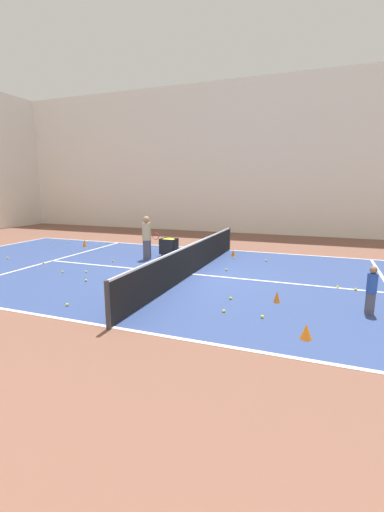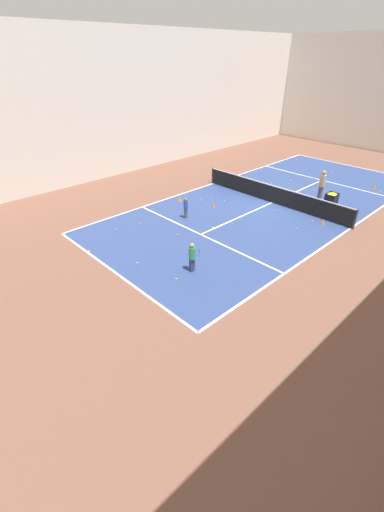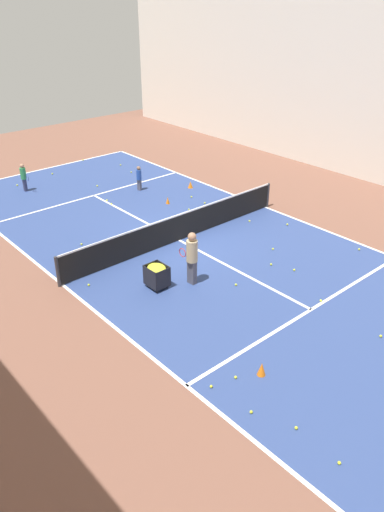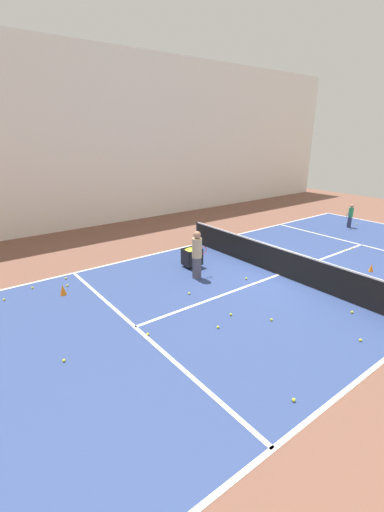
{
  "view_description": "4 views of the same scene",
  "coord_description": "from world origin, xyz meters",
  "views": [
    {
      "loc": [
        -9.96,
        -3.79,
        2.77
      ],
      "look_at": [
        0.0,
        0.0,
        0.6
      ],
      "focal_mm": 24.0,
      "sensor_mm": 36.0,
      "label": 1
    },
    {
      "loc": [
        9.96,
        -15.75,
        7.29
      ],
      "look_at": [
        1.95,
        -8.1,
        0.67
      ],
      "focal_mm": 24.0,
      "sensor_mm": 36.0,
      "label": 2
    },
    {
      "loc": [
        9.96,
        12.07,
        7.84
      ],
      "look_at": [
        1.54,
        2.44,
        0.92
      ],
      "focal_mm": 35.0,
      "sensor_mm": 36.0,
      "label": 3
    },
    {
      "loc": [
        -6.97,
        9.14,
        4.7
      ],
      "look_at": [
        2.47,
        1.94,
        0.42
      ],
      "focal_mm": 24.0,
      "sensor_mm": 36.0,
      "label": 4
    }
  ],
  "objects": [
    {
      "name": "ground_plane",
      "position": [
        0.0,
        0.0,
        0.0
      ],
      "size": [
        36.29,
        36.29,
        0.0
      ],
      "primitive_type": "plane",
      "color": "brown"
    },
    {
      "name": "court_playing_area",
      "position": [
        0.0,
        0.0,
        0.0
      ],
      "size": [
        9.06,
        20.64,
        0.0
      ],
      "color": "navy",
      "rests_on": "ground"
    },
    {
      "name": "line_sideline_left",
      "position": [
        -4.53,
        0.0,
        0.01
      ],
      "size": [
        0.1,
        20.64,
        0.0
      ],
      "primitive_type": "cube",
      "color": "white",
      "rests_on": "ground"
    },
    {
      "name": "line_sideline_right",
      "position": [
        4.53,
        0.0,
        0.01
      ],
      "size": [
        0.1,
        20.64,
        0.0
      ],
      "primitive_type": "cube",
      "color": "white",
      "rests_on": "ground"
    },
    {
      "name": "line_service_far",
      "position": [
        0.0,
        5.67,
        0.01
      ],
      "size": [
        9.06,
        0.1,
        0.0
      ],
      "primitive_type": "cube",
      "color": "white",
      "rests_on": "ground"
    },
    {
      "name": "line_centre_service",
      "position": [
        0.0,
        0.0,
        0.01
      ],
      "size": [
        0.1,
        11.35,
        0.0
      ],
      "primitive_type": "cube",
      "color": "white",
      "rests_on": "ground"
    },
    {
      "name": "hall_enclosure_right",
      "position": [
        10.44,
        0.0,
        4.37
      ],
      "size": [
        0.15,
        32.59,
        8.74
      ],
      "color": "silver",
      "rests_on": "ground"
    },
    {
      "name": "tennis_net",
      "position": [
        0.0,
        0.0,
        0.52
      ],
      "size": [
        9.36,
        0.1,
        1.0
      ],
      "color": "#2D2D33",
      "rests_on": "ground"
    },
    {
      "name": "coach_at_net",
      "position": [
        1.54,
        2.44,
        0.96
      ],
      "size": [
        0.36,
        0.66,
        1.67
      ],
      "rotation": [
        0.0,
        0.0,
        -1.5
      ],
      "color": "#4C4C56",
      "rests_on": "ground"
    },
    {
      "name": "child_midcourt",
      "position": [
        -1.85,
        -4.91,
        0.62
      ],
      "size": [
        0.26,
        0.26,
        1.08
      ],
      "rotation": [
        0.0,
        0.0,
        1.83
      ],
      "color": "#4C4C56",
      "rests_on": "ground"
    },
    {
      "name": "ball_cart",
      "position": [
        2.47,
        1.94,
        0.51
      ],
      "size": [
        0.55,
        0.63,
        0.73
      ],
      "color": "black",
      "rests_on": "ground"
    },
    {
      "name": "training_cone_0",
      "position": [
        -1.81,
        -2.9,
        0.15
      ],
      "size": [
        0.16,
        0.16,
        0.29
      ],
      "primitive_type": "cone",
      "color": "orange",
      "rests_on": "ground"
    },
    {
      "name": "training_cone_1",
      "position": [
        3.0,
        6.53,
        0.17
      ],
      "size": [
        0.2,
        0.2,
        0.33
      ],
      "primitive_type": "cone",
      "color": "orange",
      "rests_on": "ground"
    },
    {
      "name": "training_cone_2",
      "position": [
        -3.71,
        -3.66,
        0.15
      ],
      "size": [
        0.22,
        0.22,
        0.29
      ],
      "primitive_type": "cone",
      "color": "orange",
      "rests_on": "ground"
    },
    {
      "name": "training_cone_3",
      "position": [
        3.35,
        -0.52,
        0.13
      ],
      "size": [
        0.17,
        0.17,
        0.25
      ],
      "primitive_type": "cone",
      "color": "orange",
      "rests_on": "ground"
    },
    {
      "name": "tennis_ball_1",
      "position": [
        4.04,
        7.18,
        0.04
      ],
      "size": [
        0.07,
        0.07,
        0.07
      ],
      "primitive_type": "sphere",
      "color": "yellow",
      "rests_on": "ground"
    },
    {
      "name": "tennis_ball_2",
      "position": [
        -3.84,
        1.69,
        0.04
      ],
      "size": [
        0.07,
        0.07,
        0.07
      ],
      "primitive_type": "sphere",
      "color": "yellow",
      "rests_on": "ground"
    },
    {
      "name": "tennis_ball_3",
      "position": [
        -0.07,
        -4.78,
        0.04
      ],
      "size": [
        0.07,
        0.07,
        0.07
      ],
      "primitive_type": "sphere",
      "color": "yellow",
      "rests_on": "ground"
    },
    {
      "name": "tennis_ball_5",
      "position": [
        -1.34,
        4.01,
        0.04
      ],
      "size": [
        0.07,
        0.07,
        0.07
      ],
      "primitive_type": "sphere",
      "color": "yellow",
      "rests_on": "ground"
    },
    {
      "name": "tennis_ball_6",
      "position": [
        -0.33,
        7.59,
        0.04
      ],
      "size": [
        0.07,
        0.07,
        0.07
      ],
      "primitive_type": "sphere",
      "color": "yellow",
      "rests_on": "ground"
    },
    {
      "name": "tennis_ball_7",
      "position": [
        3.74,
        9.12,
        0.04
      ],
      "size": [
        0.07,
        0.07,
        0.07
      ],
      "primitive_type": "sphere",
      "color": "yellow",
      "rests_on": "ground"
    },
    {
      "name": "tennis_ball_9",
      "position": [
        0.84,
        -0.92,
        0.04
      ],
      "size": [
        0.07,
        0.07,
        0.07
      ],
      "primitive_type": "sphere",
      "color": "yellow",
      "rests_on": "ground"
    },
    {
      "name": "tennis_ball_10",
      "position": [
        3.97,
        0.55,
        0.04
      ],
      "size": [
        0.07,
        0.07,
        0.07
      ],
      "primitive_type": "sphere",
      "color": "yellow",
      "rests_on": "ground"
    },
    {
      "name": "tennis_ball_11",
      "position": [
        2.87,
        -0.68,
        0.04
      ],
      "size": [
        0.07,
        0.07,
        0.07
      ],
      "primitive_type": "sphere",
      "color": "yellow",
      "rests_on": "ground"
    },
    {
      "name": "tennis_ball_13",
      "position": [
        3.67,
        8.06,
        0.04
      ],
      "size": [
        0.07,
        0.07,
        0.07
      ],
      "primitive_type": "sphere",
      "color": "yellow",
      "rests_on": "ground"
    },
    {
      "name": "tennis_ball_15",
      "position": [
        -3.01,
        0.55,
        0.04
      ],
      "size": [
        0.07,
        0.07,
        0.07
      ],
      "primitive_type": "sphere",
      "color": "yellow",
      "rests_on": "ground"
    },
    {
      "name": "tennis_ball_16",
      "position": [
        0.41,
        1.19,
        0.04
      ],
      "size": [
        0.07,
        0.07,
        0.07
      ],
      "primitive_type": "sphere",
      "color": "yellow",
      "rests_on": "ground"
    },
    {
      "name": "tennis_ball_17",
      "position": [
        4.15,
        6.08,
        0.04
      ],
      "size": [
        0.07,
        0.07,
        0.07
      ],
      "primitive_type": "sphere",
      "color": "yellow",
      "rests_on": "ground"
    },
    {
      "name": "tennis_ball_18",
      "position": [
        -2.93,
        -1.88,
        0.04
      ],
      "size": [
        0.07,
        0.07,
        0.07
      ],
      "primitive_type": "sphere",
      "color": "yellow",
      "rests_on": "ground"
    },
    {
      "name": "tennis_ball_19",
      "position": [
        -1.92,
        2.64,
        0.04
      ],
      "size": [
        0.07,
        0.07,
        0.07
      ],
      "primitive_type": "sphere",
      "color": "yellow",
      "rests_on": "ground"
    },
    {
      "name": "tennis_ball_20",
      "position": [
        -2.97,
        -2.74,
        0.04
      ],
      "size": [
        0.07,
        0.07,
        0.07
      ],
      "primitive_type": "sphere",
      "color": "yellow",
      "rests_on": "ground"
    },
    {
      "name": "tennis_ball_21",
      "position": [
        -2.01,
        -1.8,
        0.04
      ],
      "size": [
        0.07,
        0.07,
        0.07
      ],
      "primitive_type": "sphere",
      "color": "yellow",
      "rests_on": "ground"
    },
    {
      "name": "tennis_ball_22",
      "position": [
        -1.06,
        3.3,
        0.04
      ],
      "size": [
        0.07,
        0.07,
        0.07
      ],
      "primitive_type": "sphere",
      "color": "yellow",
      "rests_on": "ground"
    },
    {
      "name": "tennis_ball_23",
      "position": [
        2.77,
        -1.94,
        0.04
      ],
      "size": [
        0.07,
        0.07,
        0.07
      ],
      "primitive_type": "sphere",
      "color": "yellow",
      "rests_on": "ground"
    },
    {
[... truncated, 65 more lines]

